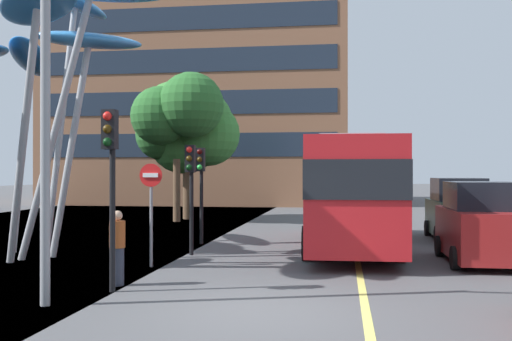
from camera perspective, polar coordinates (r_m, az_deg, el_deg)
name	(u,v)px	position (r m, az deg, el deg)	size (l,w,h in m)	color
ground	(220,312)	(10.92, -3.43, -13.37)	(120.00, 240.00, 0.10)	#4C4C4F
red_bus	(350,187)	(19.43, 9.00, -1.58)	(2.94, 10.59, 3.60)	red
leaf_sculpture	(7,26)	(18.62, -22.75, 12.61)	(8.75, 10.59, 8.68)	#9EA0A5
traffic_light_kerb_near	(111,160)	(12.42, -13.76, 0.95)	(0.28, 0.42, 3.71)	black
traffic_light_kerb_far	(191,175)	(17.57, -6.29, -0.45)	(0.28, 0.42, 3.25)	black
traffic_light_island_mid	(201,174)	(20.25, -5.32, -0.35)	(0.28, 0.42, 3.28)	black
car_parked_mid	(483,225)	(17.13, 20.91, -4.91)	(2.08, 3.99, 2.19)	maroon
car_parked_far	(458,211)	(22.75, 18.80, -3.71)	(2.01, 3.94, 2.24)	#2D5138
street_lamp	(67,53)	(11.58, -17.64, 10.66)	(1.80, 0.44, 7.16)	gray
tree_pavement_near	(173,117)	(29.61, -7.94, 5.13)	(5.03, 4.98, 7.26)	brown
tree_pavement_far	(190,128)	(31.45, -6.33, 4.09)	(5.45, 4.62, 7.36)	brown
pedestrian	(117,248)	(13.28, -13.15, -7.24)	(0.34, 0.34, 1.62)	#2D3342
no_entry_sign	(151,198)	(15.60, -10.03, -2.64)	(0.60, 0.12, 2.67)	gray
backdrop_building	(207,111)	(50.17, -4.70, 5.70)	(23.16, 14.70, 15.15)	brown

